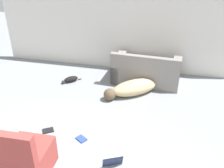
{
  "coord_description": "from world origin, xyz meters",
  "views": [
    {
      "loc": [
        1.38,
        -1.9,
        2.98
      ],
      "look_at": [
        0.36,
        2.37,
        0.6
      ],
      "focal_mm": 40.0,
      "sensor_mm": 36.0,
      "label": 1
    }
  ],
  "objects_px": {
    "laptop_open": "(114,167)",
    "book_black": "(48,130)",
    "dog": "(132,88)",
    "cat": "(70,79)",
    "side_chair": "(27,158)",
    "book_blue": "(81,139)",
    "couch": "(146,71)"
  },
  "relations": [
    {
      "from": "cat",
      "to": "book_blue",
      "type": "distance_m",
      "value": 2.24
    },
    {
      "from": "couch",
      "to": "cat",
      "type": "relative_size",
      "value": 3.99
    },
    {
      "from": "book_black",
      "to": "book_blue",
      "type": "bearing_deg",
      "value": -6.47
    },
    {
      "from": "couch",
      "to": "book_black",
      "type": "height_order",
      "value": "couch"
    },
    {
      "from": "couch",
      "to": "side_chair",
      "type": "xyz_separation_m",
      "value": [
        -1.35,
        -3.37,
        0.02
      ]
    },
    {
      "from": "book_blue",
      "to": "side_chair",
      "type": "xyz_separation_m",
      "value": [
        -0.5,
        -0.89,
        0.29
      ]
    },
    {
      "from": "couch",
      "to": "cat",
      "type": "bearing_deg",
      "value": 17.68
    },
    {
      "from": "laptop_open",
      "to": "book_blue",
      "type": "relative_size",
      "value": 1.88
    },
    {
      "from": "cat",
      "to": "side_chair",
      "type": "height_order",
      "value": "side_chair"
    },
    {
      "from": "cat",
      "to": "book_black",
      "type": "distance_m",
      "value": 1.96
    },
    {
      "from": "dog",
      "to": "cat",
      "type": "bearing_deg",
      "value": -46.06
    },
    {
      "from": "cat",
      "to": "book_black",
      "type": "relative_size",
      "value": 1.73
    },
    {
      "from": "couch",
      "to": "laptop_open",
      "type": "height_order",
      "value": "couch"
    },
    {
      "from": "laptop_open",
      "to": "book_black",
      "type": "bearing_deg",
      "value": 129.56
    },
    {
      "from": "cat",
      "to": "book_black",
      "type": "bearing_deg",
      "value": 55.31
    },
    {
      "from": "cat",
      "to": "laptop_open",
      "type": "xyz_separation_m",
      "value": [
        1.72,
        -2.56,
        0.01
      ]
    },
    {
      "from": "couch",
      "to": "book_black",
      "type": "bearing_deg",
      "value": 60.81
    },
    {
      "from": "dog",
      "to": "side_chair",
      "type": "bearing_deg",
      "value": 29.74
    },
    {
      "from": "couch",
      "to": "laptop_open",
      "type": "bearing_deg",
      "value": 90.79
    },
    {
      "from": "book_black",
      "to": "side_chair",
      "type": "xyz_separation_m",
      "value": [
        0.18,
        -0.97,
        0.29
      ]
    },
    {
      "from": "cat",
      "to": "couch",
      "type": "bearing_deg",
      "value": 150.21
    },
    {
      "from": "laptop_open",
      "to": "side_chair",
      "type": "bearing_deg",
      "value": 169.46
    },
    {
      "from": "cat",
      "to": "book_blue",
      "type": "height_order",
      "value": "cat"
    },
    {
      "from": "book_black",
      "to": "laptop_open",
      "type": "bearing_deg",
      "value": -24.39
    },
    {
      "from": "book_black",
      "to": "couch",
      "type": "bearing_deg",
      "value": 57.48
    },
    {
      "from": "cat",
      "to": "dog",
      "type": "bearing_deg",
      "value": 127.0
    },
    {
      "from": "cat",
      "to": "laptop_open",
      "type": "bearing_deg",
      "value": 79.71
    },
    {
      "from": "laptop_open",
      "to": "side_chair",
      "type": "xyz_separation_m",
      "value": [
        -1.22,
        -0.34,
        0.22
      ]
    },
    {
      "from": "couch",
      "to": "book_blue",
      "type": "height_order",
      "value": "couch"
    },
    {
      "from": "book_blue",
      "to": "cat",
      "type": "bearing_deg",
      "value": 116.53
    },
    {
      "from": "dog",
      "to": "book_black",
      "type": "height_order",
      "value": "dog"
    },
    {
      "from": "laptop_open",
      "to": "book_blue",
      "type": "height_order",
      "value": "laptop_open"
    }
  ]
}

